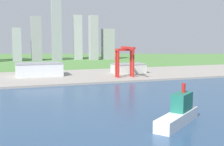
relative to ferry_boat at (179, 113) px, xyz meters
The scene contains 8 objects.
ground_plane 78.42m from the ferry_boat, 141.74° to the left, with size 2400.00×2400.00×0.00m, color #51843F.
water_bay 62.79m from the ferry_boat, 169.27° to the right, with size 840.00×360.00×0.15m, color #2D4C70.
industrial_pier 246.21m from the ferry_boat, 104.43° to the left, with size 840.00×140.00×2.50m, color #9C948A.
ferry_boat is the anchor object (origin of this frame).
port_crane_red 202.48m from the ferry_boat, 77.58° to the left, with size 22.74×41.09×39.41m.
warehouse_main 256.30m from the ferry_boat, 103.30° to the left, with size 60.24×36.89×17.39m.
warehouse_annex 251.53m from the ferry_boat, 74.65° to the left, with size 44.63×32.35×13.38m.
distant_skyline 559.02m from the ferry_boat, 94.35° to the left, with size 402.55×52.66×146.61m.
Camera 1 is at (-36.67, 96.32, 52.66)m, focal length 47.95 mm.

